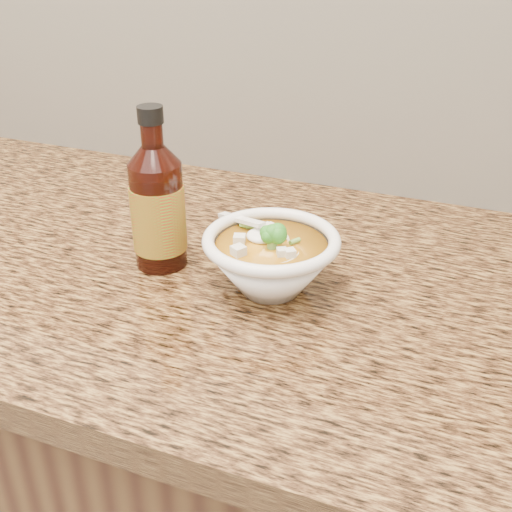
% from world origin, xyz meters
% --- Properties ---
extents(cabinet, '(4.00, 0.65, 0.86)m').
position_xyz_m(cabinet, '(0.00, 1.68, 0.43)').
color(cabinet, black).
rests_on(cabinet, ground).
extents(counter_slab, '(4.00, 0.68, 0.04)m').
position_xyz_m(counter_slab, '(0.00, 1.68, 0.88)').
color(counter_slab, olive).
rests_on(counter_slab, cabinet).
extents(soup_bowl, '(0.18, 0.17, 0.09)m').
position_xyz_m(soup_bowl, '(0.28, 1.63, 0.94)').
color(soup_bowl, white).
rests_on(soup_bowl, counter_slab).
extents(hot_sauce_bottle, '(0.07, 0.07, 0.21)m').
position_xyz_m(hot_sauce_bottle, '(0.12, 1.64, 0.98)').
color(hot_sauce_bottle, '#370E07').
rests_on(hot_sauce_bottle, counter_slab).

